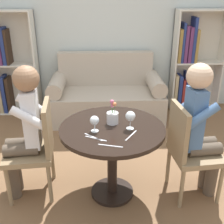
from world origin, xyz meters
The scene contains 17 objects.
ground_plane centered at (0.00, 0.00, 0.00)m, with size 16.00×16.00×0.00m, color brown.
back_wall centered at (0.00, 2.17, 1.35)m, with size 5.20×0.05×2.70m.
round_table centered at (0.00, 0.00, 0.56)m, with size 0.91×0.91×0.71m.
couch centered at (0.00, 1.75, 0.31)m, with size 1.63×0.80×0.92m.
bookshelf_left centered at (-1.48, 2.01, 0.73)m, with size 0.74×0.28×1.52m.
bookshelf_right centered at (1.29, 2.01, 0.71)m, with size 0.74×0.28×1.52m.
chair_left centered at (-0.68, 0.08, 0.49)m, with size 0.45×0.45×0.90m.
chair_right centered at (0.68, -0.03, 0.49)m, with size 0.46×0.46×0.90m.
person_left centered at (-0.77, 0.07, 0.67)m, with size 0.43×0.36×1.24m.
person_right centered at (0.77, -0.01, 0.68)m, with size 0.44×0.37×1.26m.
wine_glass_left centered at (-0.15, -0.06, 0.80)m, with size 0.08×0.08×0.14m.
wine_glass_right centered at (0.15, -0.03, 0.82)m, with size 0.08×0.08×0.16m.
flower_vase centered at (0.01, 0.08, 0.77)m, with size 0.10×0.10×0.22m.
knife_left_setting centered at (0.14, -0.15, 0.71)m, with size 0.11×0.17×0.00m.
fork_left_setting centered at (-0.14, -0.19, 0.71)m, with size 0.17×0.10×0.00m.
knife_right_setting centered at (-0.03, -0.31, 0.71)m, with size 0.19×0.06×0.00m.
fork_right_setting centered at (-0.16, -0.17, 0.71)m, with size 0.15×0.14×0.00m.
Camera 1 is at (-0.11, -2.13, 1.81)m, focal length 45.00 mm.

